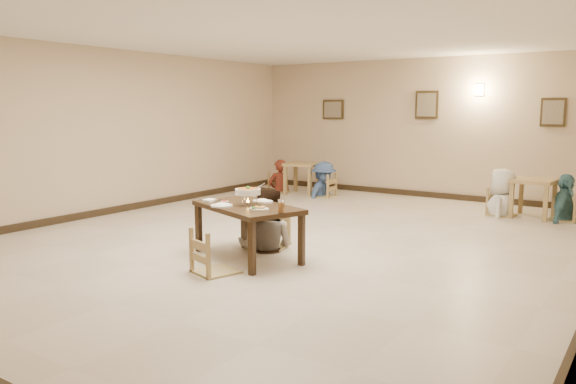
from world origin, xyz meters
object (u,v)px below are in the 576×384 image
Objects in this scene: bg_table_right at (534,187)px; bg_diner_b at (324,162)px; bg_table_left at (302,169)px; bg_chair_lr at (324,175)px; main_diner at (265,187)px; bg_chair_rr at (565,194)px; curry_warmer at (248,192)px; bg_diner_c at (504,168)px; bg_diner_a at (279,159)px; main_table at (247,211)px; bg_chair_rl at (503,190)px; chair_near at (215,231)px; bg_chair_ll at (279,173)px; drink_glass at (281,207)px; bg_diner_d at (567,174)px; chair_far at (269,209)px.

bg_diner_b is at bearing 179.87° from bg_table_right.
bg_table_left is 0.85× the size of bg_chair_lr.
main_diner is 5.50m from bg_chair_rr.
bg_chair_rr is (3.01, 5.03, -0.40)m from curry_warmer.
bg_diner_c is at bearing 67.75° from curry_warmer.
bg_diner_c is at bearing 118.86° from bg_diner_a.
main_diner is at bearing 120.73° from main_table.
main_diner reaches higher than bg_chair_rl.
chair_near is 5.95m from bg_chair_rl.
bg_chair_ll is at bearing -174.23° from bg_table_left.
bg_diner_b reaches higher than bg_chair_rl.
bg_chair_ll is 0.33m from bg_diner_a.
bg_chair_ll reaches higher than bg_table_right.
main_diner is 2.08× the size of bg_table_left.
drink_glass is 6.38m from bg_chair_ll.
bg_chair_rr is at bearing 120.34° from bg_diner_a.
bg_chair_rl is at bearing 103.62° from bg_diner_d.
bg_chair_lr reaches higher than bg_chair_rr.
chair_far is 4.77m from bg_chair_rl.
bg_chair_ll is 0.51× the size of bg_diner_c.
bg_chair_ll is at bearing 179.76° from bg_table_right.
curry_warmer reaches higher than bg_table_left.
main_diner reaches higher than bg_table_right.
drink_glass is at bearing 23.96° from bg_chair_lr.
bg_diner_b is (-2.46, 5.20, 0.00)m from drink_glass.
bg_chair_lr is 0.29m from bg_diner_b.
bg_diner_a is at bearing 179.76° from bg_table_right.
chair_near is 1.06× the size of bg_chair_rl.
main_diner is 1.00× the size of bg_diner_c.
bg_table_right is (2.60, 4.47, -0.30)m from main_diner.
bg_diner_c is (1.92, 5.63, 0.36)m from chair_near.
drink_glass is 5.29m from bg_chair_rl.
chair_near is 0.58× the size of main_diner.
bg_diner_a is at bearing 96.33° from bg_diner_d.
bg_table_left is 0.51× the size of bg_diner_d.
bg_chair_rl is at bearing 87.26° from bg_chair_lr.
bg_chair_rr is at bearing 59.11° from curry_warmer.
bg_diner_c reaches higher than bg_chair_rl.
bg_chair_lr is (-1.80, 4.99, -0.39)m from curry_warmer.
bg_chair_ll is 1.24m from bg_diner_b.
bg_chair_rl is at bearing 50.08° from chair_far.
bg_chair_rl is at bearing -70.14° from bg_chair_ll.
bg_table_left is at bearing -94.47° from bg_diner_c.
bg_chair_rr is 0.58× the size of bg_diner_d.
bg_chair_ll is at bearing -75.65° from main_diner.
bg_diner_c reaches higher than bg_diner_d.
bg_diner_a reaches higher than bg_chair_lr.
bg_chair_rl is at bearing 88.33° from main_table.
curry_warmer is 0.44× the size of bg_table_left.
chair_near is at bearing -94.57° from chair_far.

